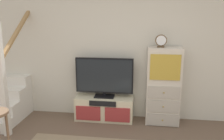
{
  "coord_description": "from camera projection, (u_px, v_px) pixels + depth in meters",
  "views": [
    {
      "loc": [
        0.37,
        -1.75,
        1.87
      ],
      "look_at": [
        -0.08,
        1.63,
        1.08
      ],
      "focal_mm": 36.9,
      "sensor_mm": 36.0,
      "label": 1
    }
  ],
  "objects": [
    {
      "name": "desk_clock",
      "position": [
        161.0,
        41.0,
        3.85
      ],
      "size": [
        0.19,
        0.08,
        0.22
      ],
      "color": "#4C3823",
      "rests_on": "side_cabinet"
    },
    {
      "name": "television",
      "position": [
        104.0,
        77.0,
        4.15
      ],
      "size": [
        1.05,
        0.22,
        0.73
      ],
      "color": "black",
      "rests_on": "media_console"
    },
    {
      "name": "media_console",
      "position": [
        104.0,
        108.0,
        4.26
      ],
      "size": [
        1.06,
        0.38,
        0.43
      ],
      "color": "beige",
      "rests_on": "ground_plane"
    },
    {
      "name": "side_cabinet",
      "position": [
        163.0,
        86.0,
        4.03
      ],
      "size": [
        0.58,
        0.38,
        1.37
      ],
      "color": "beige",
      "rests_on": "ground_plane"
    },
    {
      "name": "staircase",
      "position": [
        7.0,
        96.0,
        4.49
      ],
      "size": [
        1.0,
        1.36,
        2.2
      ],
      "color": "silver",
      "rests_on": "ground_plane"
    },
    {
      "name": "back_wall",
      "position": [
        122.0,
        46.0,
        4.23
      ],
      "size": [
        6.4,
        0.12,
        2.7
      ],
      "primitive_type": "cube",
      "color": "beige",
      "rests_on": "ground_plane"
    }
  ]
}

